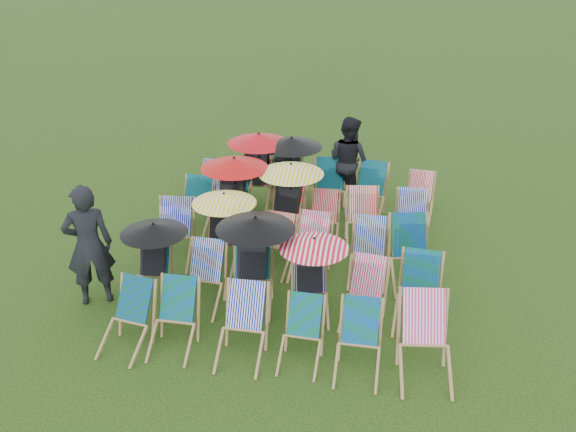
% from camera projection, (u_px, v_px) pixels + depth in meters
% --- Properties ---
extents(ground, '(100.00, 100.00, 0.00)m').
position_uv_depth(ground, '(292.00, 272.00, 10.52)').
color(ground, black).
rests_on(ground, ground).
extents(deckchair_0, '(0.73, 0.91, 0.89)m').
position_uv_depth(deckchair_0, '(126.00, 319.00, 8.56)').
color(deckchair_0, '#9D7749').
rests_on(deckchair_0, ground).
extents(deckchair_1, '(0.61, 0.84, 0.90)m').
position_uv_depth(deckchair_1, '(173.00, 319.00, 8.56)').
color(deckchair_1, '#9D7749').
rests_on(deckchair_1, ground).
extents(deckchair_2, '(0.64, 0.88, 0.94)m').
position_uv_depth(deckchair_2, '(242.00, 327.00, 8.36)').
color(deckchair_2, '#9D7749').
rests_on(deckchair_2, ground).
extents(deckchair_3, '(0.59, 0.80, 0.83)m').
position_uv_depth(deckchair_3, '(301.00, 335.00, 8.30)').
color(deckchair_3, '#9D7749').
rests_on(deckchair_3, ground).
extents(deckchair_4, '(0.61, 0.84, 0.89)m').
position_uv_depth(deckchair_4, '(359.00, 343.00, 8.11)').
color(deckchair_4, '#9D7749').
rests_on(deckchair_4, ground).
extents(deckchair_5, '(0.78, 1.02, 1.03)m').
position_uv_depth(deckchair_5, '(426.00, 342.00, 8.00)').
color(deckchair_5, '#9D7749').
rests_on(deckchair_5, ground).
extents(deckchair_6, '(1.00, 1.06, 1.19)m').
position_uv_depth(deckchair_6, '(152.00, 260.00, 9.63)').
color(deckchair_6, '#9D7749').
rests_on(deckchair_6, ground).
extents(deckchair_7, '(0.65, 0.88, 0.92)m').
position_uv_depth(deckchair_7, '(202.00, 278.00, 9.47)').
color(deckchair_7, '#9D7749').
rests_on(deckchair_7, ground).
extents(deckchair_8, '(1.17, 1.25, 1.39)m').
position_uv_depth(deckchair_8, '(253.00, 260.00, 9.41)').
color(deckchair_8, '#9D7749').
rests_on(deckchair_8, ground).
extents(deckchair_9, '(1.01, 1.10, 1.20)m').
position_uv_depth(deckchair_9, '(311.00, 276.00, 9.20)').
color(deckchair_9, '#9D7749').
rests_on(deckchair_9, ground).
extents(deckchair_10, '(0.72, 0.90, 0.89)m').
position_uv_depth(deckchair_10, '(364.00, 295.00, 9.11)').
color(deckchair_10, '#9D7749').
rests_on(deckchair_10, ground).
extents(deckchair_11, '(0.73, 0.96, 0.98)m').
position_uv_depth(deckchair_11, '(418.00, 294.00, 9.04)').
color(deckchair_11, '#9D7749').
rests_on(deckchair_11, ground).
extents(deckchair_12, '(0.73, 0.96, 0.99)m').
position_uv_depth(deckchair_12, '(173.00, 234.00, 10.66)').
color(deckchair_12, '#9D7749').
rests_on(deckchair_12, ground).
extents(deckchair_13, '(1.05, 1.09, 1.25)m').
position_uv_depth(deckchair_13, '(221.00, 229.00, 10.47)').
color(deckchair_13, '#9D7749').
rests_on(deckchair_13, ground).
extents(deckchair_14, '(0.70, 0.88, 0.86)m').
position_uv_depth(deckchair_14, '(275.00, 245.00, 10.44)').
color(deckchair_14, '#9D7749').
rests_on(deckchair_14, ground).
extents(deckchair_15, '(0.70, 0.91, 0.93)m').
position_uv_depth(deckchair_15, '(311.00, 248.00, 10.30)').
color(deckchair_15, '#9D7749').
rests_on(deckchair_15, ground).
extents(deckchair_16, '(0.63, 0.87, 0.94)m').
position_uv_depth(deckchair_16, '(368.00, 253.00, 10.14)').
color(deckchair_16, '#9D7749').
rests_on(deckchair_16, ground).
extents(deckchair_17, '(0.85, 1.06, 1.03)m').
position_uv_depth(deckchair_17, '(412.00, 255.00, 10.00)').
color(deckchair_17, '#9D7749').
rests_on(deckchair_17, ground).
extents(deckchair_18, '(0.70, 0.93, 0.95)m').
position_uv_depth(deckchair_18, '(193.00, 208.00, 11.60)').
color(deckchair_18, '#9D7749').
rests_on(deckchair_18, ground).
extents(deckchair_19, '(1.20, 1.25, 1.42)m').
position_uv_depth(deckchair_19, '(231.00, 195.00, 11.45)').
color(deckchair_19, '#9D7749').
rests_on(deckchair_19, ground).
extents(deckchair_20, '(1.16, 1.24, 1.38)m').
position_uv_depth(deckchair_20, '(286.00, 200.00, 11.32)').
color(deckchair_20, '#9D7749').
rests_on(deckchair_20, ground).
extents(deckchair_21, '(0.59, 0.81, 0.86)m').
position_uv_depth(deckchair_21, '(323.00, 220.00, 11.29)').
color(deckchair_21, '#9D7749').
rests_on(deckchair_21, ground).
extents(deckchair_22, '(0.73, 0.94, 0.94)m').
position_uv_depth(deckchair_22, '(363.00, 220.00, 11.19)').
color(deckchair_22, '#9D7749').
rests_on(deckchair_22, ground).
extents(deckchair_23, '(0.62, 0.87, 0.94)m').
position_uv_depth(deckchair_23, '(412.00, 222.00, 11.11)').
color(deckchair_23, '#9D7749').
rests_on(deckchair_23, ground).
extents(deckchair_24, '(0.64, 0.84, 0.85)m').
position_uv_depth(deckchair_24, '(210.00, 186.00, 12.63)').
color(deckchair_24, '#9D7749').
rests_on(deckchair_24, ground).
extents(deckchair_25, '(1.23, 1.27, 1.45)m').
position_uv_depth(deckchair_25, '(256.00, 169.00, 12.53)').
color(deckchair_25, '#9D7749').
rests_on(deckchair_25, ground).
extents(deckchair_26, '(1.20, 1.30, 1.42)m').
position_uv_depth(deckchair_26, '(289.00, 172.00, 12.43)').
color(deckchair_26, '#9D7749').
rests_on(deckchair_26, ground).
extents(deckchair_27, '(0.79, 1.00, 0.98)m').
position_uv_depth(deckchair_27, '(330.00, 188.00, 12.37)').
color(deckchair_27, '#9D7749').
rests_on(deckchair_27, ground).
extents(deckchair_28, '(0.78, 0.99, 0.97)m').
position_uv_depth(deckchair_28, '(368.00, 192.00, 12.24)').
color(deckchair_28, '#9D7749').
rests_on(deckchair_28, ground).
extents(deckchair_29, '(0.63, 0.82, 0.83)m').
position_uv_depth(deckchair_29, '(419.00, 197.00, 12.17)').
color(deckchair_29, '#9D7749').
rests_on(deckchair_29, ground).
extents(person_left, '(0.83, 0.72, 1.91)m').
position_uv_depth(person_left, '(89.00, 245.00, 9.35)').
color(person_left, black).
rests_on(person_left, ground).
extents(person_rear, '(1.10, 1.04, 1.79)m').
position_uv_depth(person_rear, '(348.00, 161.00, 12.57)').
color(person_rear, black).
rests_on(person_rear, ground).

